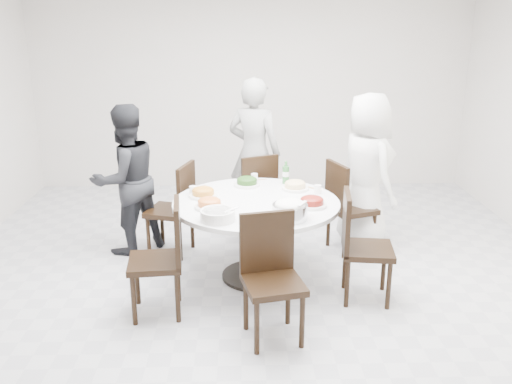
{
  "coord_description": "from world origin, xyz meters",
  "views": [
    {
      "loc": [
        -0.16,
        -4.56,
        2.31
      ],
      "look_at": [
        -0.02,
        0.09,
        0.82
      ],
      "focal_mm": 38.0,
      "sensor_mm": 36.0,
      "label": 1
    }
  ],
  "objects_px": {
    "chair_n": "(252,195)",
    "beverage_bottle": "(286,172)",
    "rice_bowl": "(290,212)",
    "chair_s": "(274,281)",
    "chair_sw": "(155,259)",
    "diner_left": "(126,180)",
    "soup_bowl": "(218,215)",
    "dining_table": "(256,240)",
    "chair_se": "(368,247)",
    "diner_right": "(367,171)",
    "diner_middle": "(254,153)",
    "chair_ne": "(352,207)",
    "chair_nw": "(170,209)"
  },
  "relations": [
    {
      "from": "rice_bowl",
      "to": "diner_left",
      "type": "bearing_deg",
      "value": 143.91
    },
    {
      "from": "dining_table",
      "to": "chair_ne",
      "type": "relative_size",
      "value": 1.58
    },
    {
      "from": "beverage_bottle",
      "to": "chair_sw",
      "type": "bearing_deg",
      "value": -134.38
    },
    {
      "from": "chair_s",
      "to": "chair_sw",
      "type": "bearing_deg",
      "value": 143.84
    },
    {
      "from": "diner_right",
      "to": "diner_middle",
      "type": "distance_m",
      "value": 1.3
    },
    {
      "from": "diner_middle",
      "to": "diner_left",
      "type": "distance_m",
      "value": 1.49
    },
    {
      "from": "dining_table",
      "to": "chair_s",
      "type": "bearing_deg",
      "value": -84.59
    },
    {
      "from": "chair_n",
      "to": "diner_right",
      "type": "relative_size",
      "value": 0.59
    },
    {
      "from": "chair_se",
      "to": "diner_right",
      "type": "height_order",
      "value": "diner_right"
    },
    {
      "from": "soup_bowl",
      "to": "chair_n",
      "type": "bearing_deg",
      "value": 78.29
    },
    {
      "from": "chair_n",
      "to": "chair_nw",
      "type": "xyz_separation_m",
      "value": [
        -0.85,
        -0.45,
        0.0
      ]
    },
    {
      "from": "diner_left",
      "to": "soup_bowl",
      "type": "xyz_separation_m",
      "value": [
        0.97,
        -1.15,
        0.03
      ]
    },
    {
      "from": "diner_middle",
      "to": "chair_ne",
      "type": "bearing_deg",
      "value": 167.06
    },
    {
      "from": "rice_bowl",
      "to": "chair_s",
      "type": "bearing_deg",
      "value": -106.23
    },
    {
      "from": "chair_nw",
      "to": "chair_s",
      "type": "bearing_deg",
      "value": 46.48
    },
    {
      "from": "chair_s",
      "to": "chair_se",
      "type": "height_order",
      "value": "same"
    },
    {
      "from": "rice_bowl",
      "to": "beverage_bottle",
      "type": "bearing_deg",
      "value": 87.27
    },
    {
      "from": "chair_sw",
      "to": "soup_bowl",
      "type": "height_order",
      "value": "chair_sw"
    },
    {
      "from": "chair_s",
      "to": "dining_table",
      "type": "bearing_deg",
      "value": 82.88
    },
    {
      "from": "chair_sw",
      "to": "diner_right",
      "type": "bearing_deg",
      "value": 118.87
    },
    {
      "from": "chair_ne",
      "to": "diner_right",
      "type": "height_order",
      "value": "diner_right"
    },
    {
      "from": "diner_right",
      "to": "beverage_bottle",
      "type": "xyz_separation_m",
      "value": [
        -0.85,
        -0.21,
        0.05
      ]
    },
    {
      "from": "chair_ne",
      "to": "diner_left",
      "type": "xyz_separation_m",
      "value": [
        -2.3,
        0.06,
        0.29
      ]
    },
    {
      "from": "chair_nw",
      "to": "chair_sw",
      "type": "relative_size",
      "value": 1.0
    },
    {
      "from": "chair_n",
      "to": "rice_bowl",
      "type": "distance_m",
      "value": 1.56
    },
    {
      "from": "dining_table",
      "to": "rice_bowl",
      "type": "bearing_deg",
      "value": -60.48
    },
    {
      "from": "dining_table",
      "to": "chair_n",
      "type": "xyz_separation_m",
      "value": [
        -0.01,
        1.04,
        0.1
      ]
    },
    {
      "from": "chair_nw",
      "to": "diner_middle",
      "type": "height_order",
      "value": "diner_middle"
    },
    {
      "from": "chair_nw",
      "to": "soup_bowl",
      "type": "distance_m",
      "value": 1.24
    },
    {
      "from": "dining_table",
      "to": "chair_ne",
      "type": "height_order",
      "value": "chair_ne"
    },
    {
      "from": "rice_bowl",
      "to": "chair_sw",
      "type": "bearing_deg",
      "value": -171.71
    },
    {
      "from": "chair_s",
      "to": "diner_left",
      "type": "distance_m",
      "value": 2.22
    },
    {
      "from": "diner_left",
      "to": "chair_ne",
      "type": "bearing_deg",
      "value": 137.79
    },
    {
      "from": "chair_ne",
      "to": "chair_nw",
      "type": "bearing_deg",
      "value": 71.27
    },
    {
      "from": "chair_s",
      "to": "diner_right",
      "type": "relative_size",
      "value": 0.59
    },
    {
      "from": "chair_s",
      "to": "chair_se",
      "type": "xyz_separation_m",
      "value": [
        0.83,
        0.6,
        0.0
      ]
    },
    {
      "from": "chair_nw",
      "to": "chair_n",
      "type": "bearing_deg",
      "value": 133.59
    },
    {
      "from": "chair_sw",
      "to": "diner_middle",
      "type": "height_order",
      "value": "diner_middle"
    },
    {
      "from": "chair_n",
      "to": "beverage_bottle",
      "type": "xyz_separation_m",
      "value": [
        0.32,
        -0.5,
        0.39
      ]
    },
    {
      "from": "dining_table",
      "to": "chair_se",
      "type": "bearing_deg",
      "value": -24.84
    },
    {
      "from": "beverage_bottle",
      "to": "chair_se",
      "type": "bearing_deg",
      "value": -57.49
    },
    {
      "from": "chair_n",
      "to": "soup_bowl",
      "type": "distance_m",
      "value": 1.58
    },
    {
      "from": "chair_n",
      "to": "chair_nw",
      "type": "bearing_deg",
      "value": 3.38
    },
    {
      "from": "chair_nw",
      "to": "diner_right",
      "type": "height_order",
      "value": "diner_right"
    },
    {
      "from": "chair_nw",
      "to": "dining_table",
      "type": "bearing_deg",
      "value": 71.31
    },
    {
      "from": "chair_sw",
      "to": "diner_left",
      "type": "distance_m",
      "value": 1.41
    },
    {
      "from": "chair_ne",
      "to": "diner_left",
      "type": "distance_m",
      "value": 2.32
    },
    {
      "from": "chair_sw",
      "to": "chair_se",
      "type": "bearing_deg",
      "value": 90.48
    },
    {
      "from": "chair_se",
      "to": "diner_middle",
      "type": "bearing_deg",
      "value": 34.14
    },
    {
      "from": "chair_se",
      "to": "beverage_bottle",
      "type": "distance_m",
      "value": 1.22
    }
  ]
}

